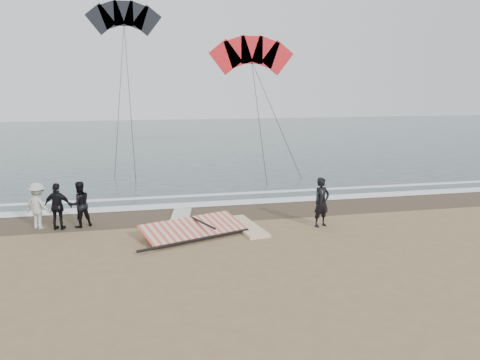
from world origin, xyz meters
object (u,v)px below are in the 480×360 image
Objects in this scene: man_main at (322,202)px; sail_rig at (191,229)px; board_white at (246,226)px; board_cream at (180,218)px.

man_main reaches higher than sail_rig.
sail_rig is (-4.69, 0.02, -0.70)m from man_main.
sail_rig reaches higher than board_white.
man_main reaches higher than board_white.
board_cream is 1.94m from sail_rig.
board_white is at bearing 152.60° from man_main.
sail_rig is at bearing 160.39° from man_main.
sail_rig is at bearing -177.58° from board_white.
man_main is 0.69× the size of board_cream.
board_cream is at bearing 136.84° from board_white.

